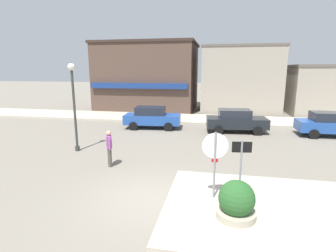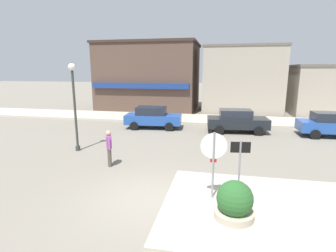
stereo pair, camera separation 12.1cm
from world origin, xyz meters
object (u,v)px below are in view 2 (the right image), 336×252
one_way_sign (240,165)px  parked_car_second (237,120)px  parked_car_nearest (153,117)px  planter (234,204)px  lamp_post (74,94)px  pedestrian_crossing_near (109,147)px  parked_car_third (332,124)px  stop_sign (214,157)px

one_way_sign → parked_car_second: one_way_sign is taller
one_way_sign → parked_car_second: (0.47, 10.14, -0.52)m
parked_car_nearest → parked_car_second: bearing=-1.2°
planter → lamp_post: (-7.78, 5.24, 2.40)m
planter → parked_car_second: bearing=86.8°
lamp_post → pedestrian_crossing_near: (2.60, -1.80, -2.09)m
one_way_sign → parked_car_third: 11.85m
parked_car_nearest → parked_car_third: 11.72m
stop_sign → parked_car_second: stop_sign is taller
stop_sign → parked_car_nearest: stop_sign is taller
parked_car_second → pedestrian_crossing_near: (-5.81, -7.75, 0.06)m
lamp_post → parked_car_third: bearing=22.3°
parked_car_nearest → parked_car_third: bearing=-1.2°
pedestrian_crossing_near → lamp_post: bearing=145.2°
stop_sign → parked_car_second: 10.21m
stop_sign → lamp_post: 8.39m
planter → pedestrian_crossing_near: 6.22m
one_way_sign → parked_car_third: one_way_sign is taller
one_way_sign → lamp_post: bearing=152.1°
stop_sign → pedestrian_crossing_near: size_ratio=1.43×
lamp_post → stop_sign: bearing=-30.2°
one_way_sign → lamp_post: 9.12m
planter → lamp_post: lamp_post is taller
one_way_sign → parked_car_third: size_ratio=0.52×
one_way_sign → parked_car_nearest: size_ratio=0.51×
planter → parked_car_second: size_ratio=0.30×
stop_sign → lamp_post: lamp_post is taller
lamp_post → parked_car_nearest: size_ratio=1.10×
one_way_sign → parked_car_nearest: bearing=117.9°
parked_car_second → parked_car_nearest: bearing=178.8°
planter → parked_car_nearest: (-5.27, 11.31, 0.25)m
one_way_sign → pedestrian_crossing_near: 5.87m
lamp_post → parked_car_third: 15.52m
parked_car_second → pedestrian_crossing_near: pedestrian_crossing_near is taller
stop_sign → pedestrian_crossing_near: 5.16m
parked_car_third → pedestrian_crossing_near: bearing=-146.7°
one_way_sign → planter: 1.30m
parked_car_second → parked_car_third: 5.81m
parked_car_second → parked_car_third: bearing=-1.1°
one_way_sign → pedestrian_crossing_near: one_way_sign is taller
parked_car_nearest → pedestrian_crossing_near: (0.09, -7.87, 0.06)m
parked_car_third → planter: bearing=-120.2°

